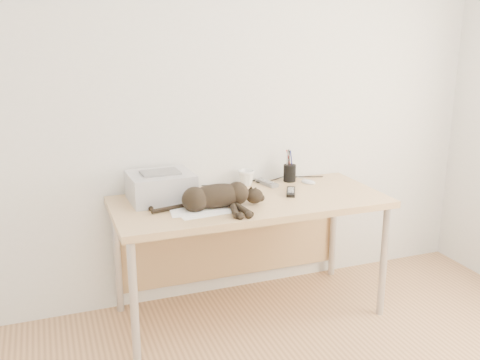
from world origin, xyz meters
name	(u,v)px	position (x,y,z in m)	size (l,w,h in m)	color
wall_back	(229,96)	(0.00, 1.75, 1.30)	(3.50, 3.50, 0.00)	white
desk	(245,216)	(0.00, 1.48, 0.61)	(1.60, 0.70, 0.74)	tan
printer	(161,186)	(-0.49, 1.55, 0.82)	(0.37, 0.32, 0.17)	#B9B9BE
papers	(201,210)	(-0.33, 1.29, 0.74)	(0.35, 0.26, 0.01)	white
cat	(215,198)	(-0.25, 1.29, 0.80)	(0.64, 0.29, 0.14)	black
mug	(246,178)	(0.08, 1.67, 0.79)	(0.10, 0.10, 0.10)	white
pen_cup	(290,173)	(0.38, 1.66, 0.80)	(0.08, 0.08, 0.21)	black
remote_grey	(267,183)	(0.21, 1.64, 0.75)	(0.05, 0.19, 0.02)	slate
remote_black	(291,192)	(0.27, 1.41, 0.75)	(0.05, 0.18, 0.02)	black
mouse	(308,180)	(0.48, 1.58, 0.76)	(0.06, 0.11, 0.04)	white
cable_tangle	(232,184)	(0.00, 1.70, 0.75)	(1.36, 0.07, 0.01)	black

